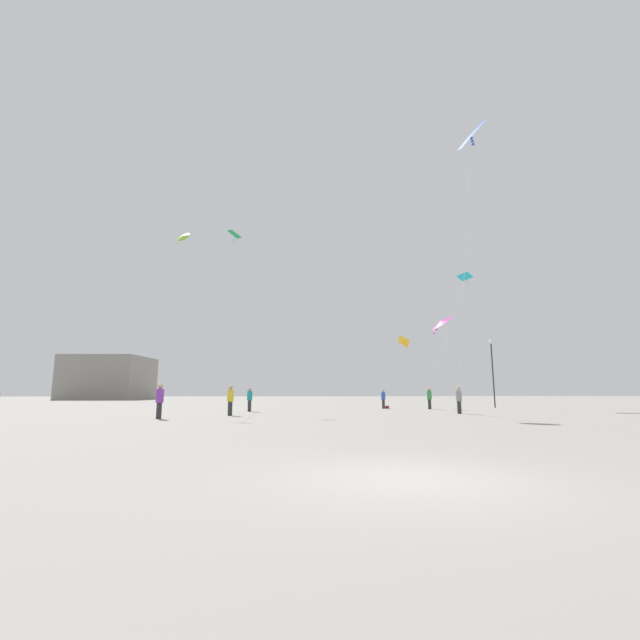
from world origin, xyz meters
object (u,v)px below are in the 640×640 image
person_in_teal (250,398)px  handbag_beside_flyer (387,407)px  kite_emerald_delta (235,237)px  kite_amber_delta (404,342)px  person_in_yellow (230,399)px  kite_lime_diamond (184,238)px  kite_magenta_diamond (441,322)px  person_in_grey (459,399)px  lamppost_east (492,363)px  kite_cyan_delta (464,279)px  person_in_blue (383,398)px  person_in_green (429,397)px  kite_cobalt_delta (470,144)px  building_left_hall (109,378)px  person_in_purple (160,399)px

person_in_teal → handbag_beside_flyer: (11.60, 4.97, -0.85)m
kite_emerald_delta → kite_amber_delta: size_ratio=2.64×
person_in_yellow → handbag_beside_flyer: (12.37, 10.57, -0.88)m
kite_lime_diamond → kite_magenta_diamond: bearing=-28.7°
person_in_teal → person_in_grey: bearing=9.8°
lamppost_east → person_in_yellow: bearing=-153.0°
kite_amber_delta → kite_lime_diamond: bearing=-160.2°
kite_emerald_delta → kite_cyan_delta: size_ratio=1.21×
person_in_blue → person_in_green: 3.94m
kite_lime_diamond → kite_emerald_delta: bearing=42.2°
person_in_teal → person_in_grey: size_ratio=0.99×
kite_emerald_delta → lamppost_east: 26.21m
person_in_blue → lamppost_east: (10.72, 1.13, 3.18)m
kite_cyan_delta → kite_emerald_delta: bearing=-171.3°
person_in_grey → kite_cobalt_delta: bearing=-16.4°
lamppost_east → handbag_beside_flyer: bearing=-174.3°
person_in_yellow → lamppost_east: lamppost_east is taller
kite_amber_delta → kite_cyan_delta: 8.74m
kite_cyan_delta → building_left_hall: size_ratio=0.76×
person_in_teal → handbag_beside_flyer: bearing=51.1°
person_in_purple → kite_magenta_diamond: bearing=-174.6°
building_left_hall → kite_cyan_delta: bearing=-44.7°
person_in_teal → person_in_yellow: bearing=-70.0°
person_in_teal → kite_cyan_delta: size_ratio=0.15×
kite_emerald_delta → kite_cobalt_delta: size_ratio=0.99×
person_in_yellow → kite_cyan_delta: kite_cyan_delta is taller
person_in_purple → person_in_grey: 18.74m
person_in_blue → building_left_hall: bearing=147.9°
kite_emerald_delta → lamppost_east: bearing=6.3°
person_in_purple → kite_cobalt_delta: size_ratio=0.13×
kite_lime_diamond → kite_cyan_delta: 26.31m
kite_lime_diamond → building_left_hall: bearing=114.8°
kite_cobalt_delta → kite_cyan_delta: 26.58m
person_in_yellow → lamppost_east: (22.75, 11.60, 3.08)m
person_in_green → lamppost_east: size_ratio=0.29×
building_left_hall → lamppost_east: building_left_hall is taller
person_in_blue → handbag_beside_flyer: 0.86m
person_in_yellow → person_in_green: person_in_yellow is taller
kite_magenta_diamond → kite_cyan_delta: size_ratio=0.45×
kite_lime_diamond → lamppost_east: size_ratio=2.01×
person_in_purple → person_in_blue: bearing=-131.6°
person_in_blue → kite_magenta_diamond: bearing=-70.4°
person_in_blue → kite_magenta_diamond: kite_magenta_diamond is taller
person_in_purple → person_in_green: person_in_purple is taller
person_in_grey → handbag_beside_flyer: size_ratio=5.57×
kite_amber_delta → handbag_beside_flyer: kite_amber_delta is taller
person_in_teal → lamppost_east: 22.99m
person_in_grey → kite_lime_diamond: size_ratio=0.14×
person_in_grey → kite_emerald_delta: size_ratio=0.13×
kite_cobalt_delta → kite_cyan_delta: (10.37, 24.44, 1.26)m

